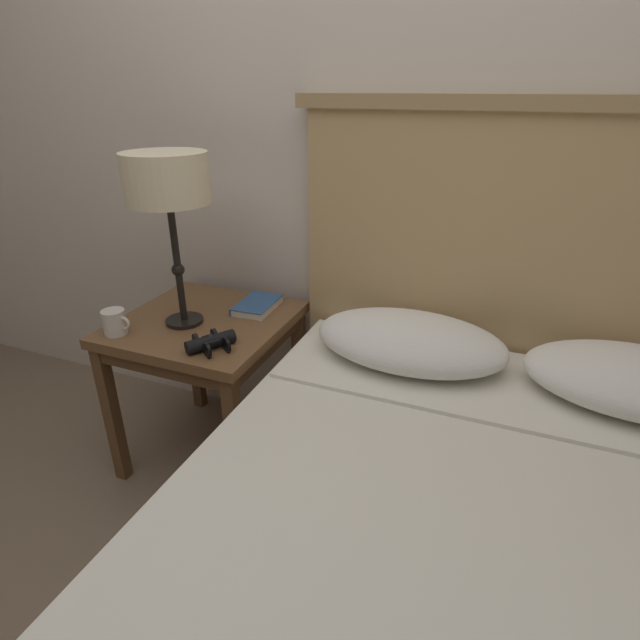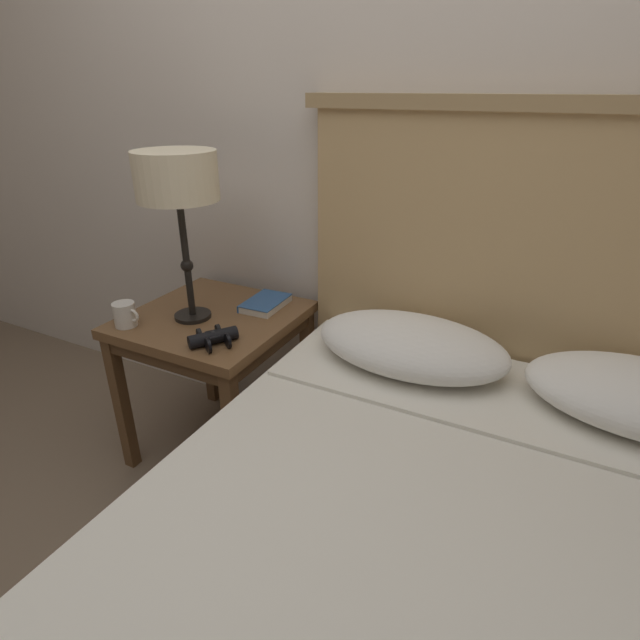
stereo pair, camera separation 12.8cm
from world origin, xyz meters
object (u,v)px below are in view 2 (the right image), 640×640
(bed, at_px, (448,638))
(table_lamp, at_px, (177,181))
(book_on_nightstand, at_px, (265,303))
(coffee_mug, at_px, (125,315))
(binoculars_pair, at_px, (213,337))
(nightstand, at_px, (214,334))

(bed, xyz_separation_m, table_lamp, (-1.09, 0.54, 0.76))
(table_lamp, relative_size, book_on_nightstand, 2.91)
(bed, bearing_deg, coffee_mug, 162.99)
(binoculars_pair, bearing_deg, coffee_mug, -174.99)
(binoculars_pair, distance_m, coffee_mug, 0.36)
(nightstand, xyz_separation_m, table_lamp, (-0.05, -0.05, 0.56))
(bed, height_order, coffee_mug, bed)
(table_lamp, height_order, coffee_mug, table_lamp)
(binoculars_pair, bearing_deg, book_on_nightstand, 92.64)
(table_lamp, distance_m, book_on_nightstand, 0.54)
(bed, xyz_separation_m, binoculars_pair, (-0.90, 0.41, 0.30))
(nightstand, distance_m, table_lamp, 0.56)
(table_lamp, xyz_separation_m, book_on_nightstand, (0.18, 0.20, -0.47))
(binoculars_pair, bearing_deg, nightstand, 129.90)
(bed, distance_m, binoculars_pair, 1.03)
(table_lamp, xyz_separation_m, binoculars_pair, (0.19, -0.13, -0.46))
(coffee_mug, bearing_deg, book_on_nightstand, 46.77)
(nightstand, relative_size, binoculars_pair, 3.80)
(table_lamp, bearing_deg, nightstand, 46.57)
(table_lamp, distance_m, binoculars_pair, 0.51)
(nightstand, distance_m, book_on_nightstand, 0.22)
(bed, distance_m, book_on_nightstand, 1.21)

